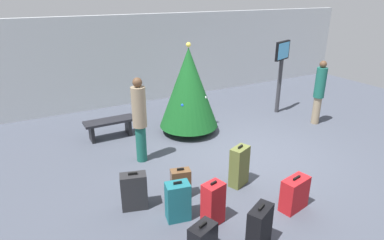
{
  "coord_description": "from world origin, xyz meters",
  "views": [
    {
      "loc": [
        -4.26,
        -5.2,
        3.49
      ],
      "look_at": [
        -1.12,
        0.54,
        0.9
      ],
      "focal_mm": 30.6,
      "sensor_mm": 36.0,
      "label": 1
    }
  ],
  "objects_px": {
    "holiday_tree": "(189,88)",
    "traveller_0": "(140,118)",
    "suitcase_5": "(259,228)",
    "flight_info_kiosk": "(281,65)",
    "suitcase_2": "(239,166)",
    "suitcase_7": "(178,201)",
    "waiting_bench": "(110,125)",
    "suitcase_4": "(134,191)",
    "suitcase_0": "(295,194)",
    "suitcase_6": "(181,183)",
    "traveller_1": "(319,91)",
    "suitcase_1": "(213,203)"
  },
  "relations": [
    {
      "from": "holiday_tree",
      "to": "traveller_0",
      "type": "xyz_separation_m",
      "value": [
        -1.65,
        -0.9,
        -0.2
      ]
    },
    {
      "from": "suitcase_5",
      "to": "flight_info_kiosk",
      "type": "bearing_deg",
      "value": 45.25
    },
    {
      "from": "traveller_0",
      "to": "suitcase_5",
      "type": "xyz_separation_m",
      "value": [
        0.54,
        -3.31,
        -0.66
      ]
    },
    {
      "from": "suitcase_2",
      "to": "suitcase_7",
      "type": "xyz_separation_m",
      "value": [
        -1.47,
        -0.35,
        -0.07
      ]
    },
    {
      "from": "waiting_bench",
      "to": "suitcase_4",
      "type": "xyz_separation_m",
      "value": [
        -0.44,
        -3.07,
        -0.02
      ]
    },
    {
      "from": "suitcase_2",
      "to": "suitcase_4",
      "type": "bearing_deg",
      "value": 172.4
    },
    {
      "from": "suitcase_2",
      "to": "waiting_bench",
      "type": "bearing_deg",
      "value": 115.07
    },
    {
      "from": "traveller_0",
      "to": "suitcase_0",
      "type": "relative_size",
      "value": 3.0
    },
    {
      "from": "holiday_tree",
      "to": "suitcase_5",
      "type": "height_order",
      "value": "holiday_tree"
    },
    {
      "from": "suitcase_4",
      "to": "suitcase_6",
      "type": "distance_m",
      "value": 0.85
    },
    {
      "from": "holiday_tree",
      "to": "suitcase_7",
      "type": "xyz_separation_m",
      "value": [
        -1.84,
        -3.06,
        -0.88
      ]
    },
    {
      "from": "flight_info_kiosk",
      "to": "traveller_1",
      "type": "bearing_deg",
      "value": -75.84
    },
    {
      "from": "suitcase_0",
      "to": "suitcase_4",
      "type": "bearing_deg",
      "value": 150.8
    },
    {
      "from": "holiday_tree",
      "to": "flight_info_kiosk",
      "type": "height_order",
      "value": "holiday_tree"
    },
    {
      "from": "traveller_1",
      "to": "suitcase_4",
      "type": "height_order",
      "value": "traveller_1"
    },
    {
      "from": "suitcase_5",
      "to": "holiday_tree",
      "type": "bearing_deg",
      "value": 75.26
    },
    {
      "from": "holiday_tree",
      "to": "suitcase_7",
      "type": "distance_m",
      "value": 3.68
    },
    {
      "from": "suitcase_0",
      "to": "suitcase_2",
      "type": "xyz_separation_m",
      "value": [
        -0.38,
        1.06,
        0.1
      ]
    },
    {
      "from": "suitcase_4",
      "to": "suitcase_6",
      "type": "relative_size",
      "value": 1.19
    },
    {
      "from": "holiday_tree",
      "to": "flight_info_kiosk",
      "type": "bearing_deg",
      "value": 0.61
    },
    {
      "from": "waiting_bench",
      "to": "traveller_0",
      "type": "height_order",
      "value": "traveller_0"
    },
    {
      "from": "flight_info_kiosk",
      "to": "waiting_bench",
      "type": "distance_m",
      "value": 5.17
    },
    {
      "from": "suitcase_1",
      "to": "suitcase_6",
      "type": "bearing_deg",
      "value": 97.94
    },
    {
      "from": "flight_info_kiosk",
      "to": "suitcase_6",
      "type": "bearing_deg",
      "value": -151.01
    },
    {
      "from": "traveller_0",
      "to": "waiting_bench",
      "type": "bearing_deg",
      "value": 100.01
    },
    {
      "from": "suitcase_6",
      "to": "holiday_tree",
      "type": "bearing_deg",
      "value": 59.04
    },
    {
      "from": "suitcase_0",
      "to": "suitcase_5",
      "type": "distance_m",
      "value": 1.21
    },
    {
      "from": "suitcase_6",
      "to": "suitcase_7",
      "type": "distance_m",
      "value": 0.63
    },
    {
      "from": "suitcase_7",
      "to": "suitcase_4",
      "type": "bearing_deg",
      "value": 130.24
    },
    {
      "from": "traveller_1",
      "to": "suitcase_5",
      "type": "relative_size",
      "value": 2.46
    },
    {
      "from": "suitcase_2",
      "to": "suitcase_5",
      "type": "distance_m",
      "value": 1.67
    },
    {
      "from": "traveller_0",
      "to": "traveller_1",
      "type": "bearing_deg",
      "value": -3.24
    },
    {
      "from": "suitcase_0",
      "to": "flight_info_kiosk",
      "type": "bearing_deg",
      "value": 51.0
    },
    {
      "from": "suitcase_0",
      "to": "suitcase_6",
      "type": "xyz_separation_m",
      "value": [
        -1.53,
        1.25,
        -0.02
      ]
    },
    {
      "from": "holiday_tree",
      "to": "suitcase_4",
      "type": "height_order",
      "value": "holiday_tree"
    },
    {
      "from": "suitcase_4",
      "to": "suitcase_7",
      "type": "height_order",
      "value": "suitcase_7"
    },
    {
      "from": "flight_info_kiosk",
      "to": "suitcase_0",
      "type": "height_order",
      "value": "flight_info_kiosk"
    },
    {
      "from": "waiting_bench",
      "to": "suitcase_2",
      "type": "distance_m",
      "value": 3.68
    },
    {
      "from": "suitcase_0",
      "to": "suitcase_7",
      "type": "xyz_separation_m",
      "value": [
        -1.85,
        0.71,
        0.04
      ]
    },
    {
      "from": "flight_info_kiosk",
      "to": "suitcase_4",
      "type": "bearing_deg",
      "value": -155.59
    },
    {
      "from": "suitcase_2",
      "to": "flight_info_kiosk",
      "type": "bearing_deg",
      "value": 38.4
    },
    {
      "from": "traveller_1",
      "to": "suitcase_7",
      "type": "height_order",
      "value": "traveller_1"
    },
    {
      "from": "flight_info_kiosk",
      "to": "suitcase_0",
      "type": "distance_m",
      "value": 5.03
    },
    {
      "from": "waiting_bench",
      "to": "traveller_1",
      "type": "distance_m",
      "value": 5.66
    },
    {
      "from": "suitcase_1",
      "to": "suitcase_5",
      "type": "bearing_deg",
      "value": -70.47
    },
    {
      "from": "flight_info_kiosk",
      "to": "suitcase_1",
      "type": "height_order",
      "value": "flight_info_kiosk"
    },
    {
      "from": "holiday_tree",
      "to": "suitcase_5",
      "type": "bearing_deg",
      "value": -104.74
    },
    {
      "from": "flight_info_kiosk",
      "to": "waiting_bench",
      "type": "height_order",
      "value": "flight_info_kiosk"
    },
    {
      "from": "flight_info_kiosk",
      "to": "suitcase_0",
      "type": "xyz_separation_m",
      "value": [
        -3.08,
        -3.8,
        -1.16
      ]
    },
    {
      "from": "traveller_0",
      "to": "suitcase_6",
      "type": "height_order",
      "value": "traveller_0"
    }
  ]
}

